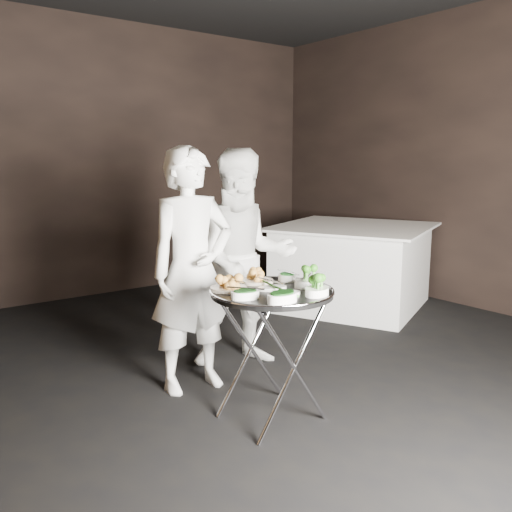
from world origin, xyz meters
TOP-DOWN VIEW (x-y plane):
  - floor at (0.00, 0.00)m, footprint 6.00×7.00m
  - wall_back at (0.00, 3.52)m, footprint 6.00×0.05m
  - tray_stand at (-0.19, -0.03)m, footprint 0.52×0.44m
  - serving_tray at (-0.19, -0.03)m, footprint 0.71×0.71m
  - potato_plate_a at (-0.38, 0.13)m, footprint 0.21×0.21m
  - potato_plate_b at (-0.14, 0.18)m, footprint 0.20×0.20m
  - greens_bowl at (0.04, 0.10)m, footprint 0.11×0.11m
  - asparagus_plate_a at (-0.18, -0.02)m, footprint 0.19×0.14m
  - asparagus_plate_b at (-0.21, -0.16)m, footprint 0.20×0.13m
  - spinach_bowl_a at (-0.42, -0.09)m, footprint 0.18×0.14m
  - spinach_bowl_b at (-0.31, -0.26)m, footprint 0.20×0.14m
  - broccoli_bowl_a at (0.03, -0.08)m, footprint 0.17×0.13m
  - broccoli_bowl_b at (-0.07, -0.26)m, footprint 0.20×0.18m
  - serving_utensils at (-0.17, 0.04)m, footprint 0.59×0.43m
  - waiter_left at (-0.32, 0.64)m, footprint 0.61×0.42m
  - waiter_right at (0.20, 0.78)m, footprint 0.95×0.86m
  - dining_table at (2.03, 1.42)m, footprint 1.47×1.47m

SIDE VIEW (x-z plane):
  - floor at x=0.00m, z-range -0.05..0.00m
  - dining_table at x=2.03m, z-range 0.00..0.84m
  - tray_stand at x=-0.19m, z-range 0.05..0.80m
  - serving_tray at x=-0.19m, z-range 0.75..0.78m
  - asparagus_plate_a at x=-0.18m, z-range 0.77..0.81m
  - asparagus_plate_b at x=-0.21m, z-range 0.77..0.81m
  - waiter_right at x=0.20m, z-range 0.00..1.58m
  - waiter_left at x=-0.32m, z-range 0.00..1.59m
  - spinach_bowl_a at x=-0.42m, z-range 0.77..0.83m
  - greens_bowl at x=0.04m, z-range 0.77..0.84m
  - broccoli_bowl_b at x=-0.07m, z-range 0.77..0.84m
  - potato_plate_b at x=-0.14m, z-range 0.77..0.84m
  - broccoli_bowl_a at x=0.03m, z-range 0.77..0.84m
  - potato_plate_a at x=-0.38m, z-range 0.77..0.85m
  - spinach_bowl_b at x=-0.31m, z-range 0.77..0.85m
  - serving_utensils at x=-0.17m, z-range 0.82..0.83m
  - wall_back at x=0.00m, z-range 0.00..3.00m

